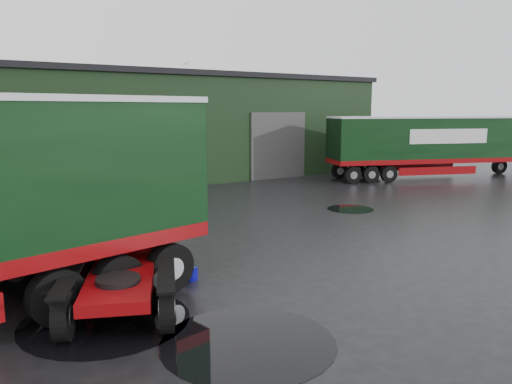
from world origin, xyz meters
TOP-DOWN VIEW (x-y plane):
  - ground at (0.00, 0.00)m, footprint 100.00×100.00m
  - warehouse at (2.00, 20.00)m, footprint 32.40×12.40m
  - hero_tractor at (-4.50, 0.17)m, footprint 4.62×6.31m
  - lorry_right at (17.00, 9.00)m, footprint 14.38×7.67m
  - wash_bucket at (-2.75, 0.38)m, footprint 0.44×0.44m
  - tree_back_b at (10.00, 30.00)m, footprint 4.40×4.40m
  - puddle_0 at (-3.42, -3.29)m, footprint 3.26×3.26m
  - puddle_1 at (6.89, 4.56)m, footprint 1.98×1.98m
  - puddle_2 at (-5.28, -0.87)m, footprint 3.38×3.38m

SIDE VIEW (x-z plane):
  - ground at x=0.00m, z-range 0.00..0.00m
  - puddle_0 at x=-3.42m, z-range 0.00..0.01m
  - puddle_1 at x=6.89m, z-range 0.00..0.01m
  - puddle_2 at x=-5.28m, z-range 0.00..0.01m
  - wash_bucket at x=-2.75m, z-range 0.00..0.33m
  - hero_tractor at x=-4.50m, z-range 0.00..3.61m
  - lorry_right at x=17.00m, z-range 0.00..3.81m
  - warehouse at x=2.00m, z-range 0.01..6.31m
  - tree_back_b at x=10.00m, z-range 0.00..7.50m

